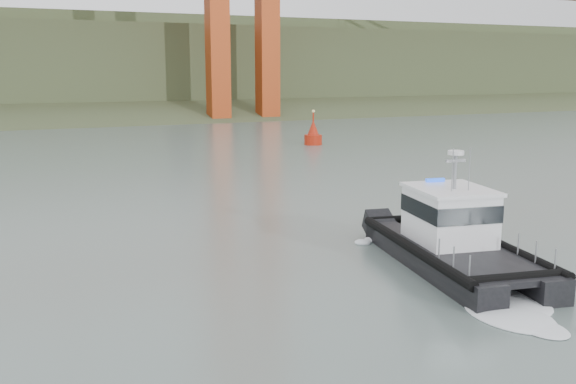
# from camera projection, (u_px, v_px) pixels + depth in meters

# --- Properties ---
(ground) EXTENTS (400.00, 400.00, 0.00)m
(ground) POSITION_uv_depth(u_px,v_px,m) (389.00, 291.00, 22.82)
(ground) COLOR slate
(ground) RESTS_ON ground
(headlands) EXTENTS (500.00, 105.36, 27.12)m
(headlands) POSITION_uv_depth(u_px,v_px,m) (61.00, 72.00, 134.06)
(headlands) COLOR #404E2C
(headlands) RESTS_ON ground
(patrol_boat) EXTENTS (5.29, 10.42, 4.82)m
(patrol_boat) POSITION_uv_depth(u_px,v_px,m) (452.00, 237.00, 25.59)
(patrol_boat) COLOR black
(patrol_boat) RESTS_ON ground
(nav_buoy) EXTENTS (1.84, 1.84, 3.84)m
(nav_buoy) POSITION_uv_depth(u_px,v_px,m) (313.00, 135.00, 66.79)
(nav_buoy) COLOR #AB1F0B
(nav_buoy) RESTS_ON ground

